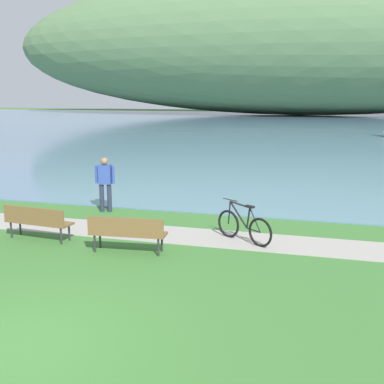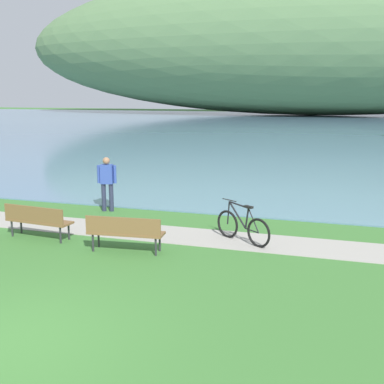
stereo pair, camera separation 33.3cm
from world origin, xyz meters
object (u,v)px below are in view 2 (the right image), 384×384
object	(u,v)px
park_bench_near_camera	(125,231)
person_at_shoreline	(107,181)
park_bench_further_along	(37,219)
bicycle_leaning_near_bench	(242,227)

from	to	relation	value
park_bench_near_camera	person_at_shoreline	size ratio (longest dim) A/B	1.07
park_bench_near_camera	person_at_shoreline	bearing A→B (deg)	122.37
person_at_shoreline	park_bench_near_camera	bearing A→B (deg)	-57.63
park_bench_further_along	person_at_shoreline	bearing A→B (deg)	83.38
park_bench_further_along	bicycle_leaning_near_bench	world-z (taller)	bicycle_leaning_near_bench
park_bench_further_along	person_at_shoreline	world-z (taller)	person_at_shoreline
park_bench_further_along	bicycle_leaning_near_bench	xyz separation A→B (m)	(5.04, 1.24, -0.12)
park_bench_further_along	person_at_shoreline	size ratio (longest dim) A/B	1.07
park_bench_near_camera	person_at_shoreline	xyz separation A→B (m)	(-2.21, 3.48, 0.46)
person_at_shoreline	park_bench_further_along	bearing A→B (deg)	-96.62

